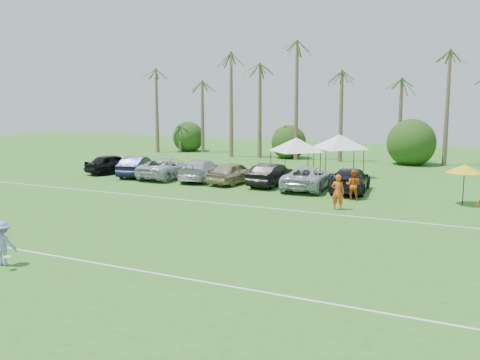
% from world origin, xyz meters
% --- Properties ---
extents(ground, '(120.00, 120.00, 0.00)m').
position_xyz_m(ground, '(0.00, 0.00, 0.00)').
color(ground, '#2F6B20').
rests_on(ground, ground).
extents(field_lines, '(80.00, 12.10, 0.01)m').
position_xyz_m(field_lines, '(0.00, 8.00, 0.01)').
color(field_lines, white).
rests_on(field_lines, ground).
extents(palm_tree_0, '(2.40, 2.40, 8.90)m').
position_xyz_m(palm_tree_0, '(-22.00, 38.00, 7.48)').
color(palm_tree_0, brown).
rests_on(palm_tree_0, ground).
extents(palm_tree_1, '(2.40, 2.40, 9.90)m').
position_xyz_m(palm_tree_1, '(-17.00, 38.00, 8.35)').
color(palm_tree_1, brown).
rests_on(palm_tree_1, ground).
extents(palm_tree_2, '(2.40, 2.40, 10.90)m').
position_xyz_m(palm_tree_2, '(-12.00, 38.00, 9.21)').
color(palm_tree_2, brown).
rests_on(palm_tree_2, ground).
extents(palm_tree_3, '(2.40, 2.40, 11.90)m').
position_xyz_m(palm_tree_3, '(-8.00, 38.00, 10.06)').
color(palm_tree_3, brown).
rests_on(palm_tree_3, ground).
extents(palm_tree_4, '(2.40, 2.40, 8.90)m').
position_xyz_m(palm_tree_4, '(-4.00, 38.00, 7.48)').
color(palm_tree_4, brown).
rests_on(palm_tree_4, ground).
extents(palm_tree_5, '(2.40, 2.40, 9.90)m').
position_xyz_m(palm_tree_5, '(0.00, 38.00, 8.35)').
color(palm_tree_5, brown).
rests_on(palm_tree_5, ground).
extents(palm_tree_6, '(2.40, 2.40, 10.90)m').
position_xyz_m(palm_tree_6, '(4.00, 38.00, 9.21)').
color(palm_tree_6, brown).
rests_on(palm_tree_6, ground).
extents(palm_tree_7, '(2.40, 2.40, 11.90)m').
position_xyz_m(palm_tree_7, '(8.00, 38.00, 10.06)').
color(palm_tree_7, brown).
rests_on(palm_tree_7, ground).
extents(bush_tree_0, '(4.00, 4.00, 4.00)m').
position_xyz_m(bush_tree_0, '(-19.00, 39.00, 1.80)').
color(bush_tree_0, brown).
rests_on(bush_tree_0, ground).
extents(bush_tree_1, '(4.00, 4.00, 4.00)m').
position_xyz_m(bush_tree_1, '(-6.00, 39.00, 1.80)').
color(bush_tree_1, brown).
rests_on(bush_tree_1, ground).
extents(bush_tree_2, '(4.00, 4.00, 4.00)m').
position_xyz_m(bush_tree_2, '(6.00, 39.00, 1.80)').
color(bush_tree_2, brown).
rests_on(bush_tree_2, ground).
extents(sideline_player_a, '(0.75, 0.52, 1.94)m').
position_xyz_m(sideline_player_a, '(5.65, 15.36, 0.97)').
color(sideline_player_a, '#DD5018').
rests_on(sideline_player_a, ground).
extents(sideline_player_b, '(0.90, 0.71, 1.81)m').
position_xyz_m(sideline_player_b, '(5.68, 18.49, 0.90)').
color(sideline_player_b, '#CA5416').
rests_on(sideline_player_b, ground).
extents(canopy_tent_left, '(4.46, 4.46, 3.61)m').
position_xyz_m(canopy_tent_left, '(-0.40, 25.10, 3.09)').
color(canopy_tent_left, black).
rests_on(canopy_tent_left, ground).
extents(canopy_tent_right, '(4.71, 4.71, 3.81)m').
position_xyz_m(canopy_tent_right, '(2.24, 27.53, 3.27)').
color(canopy_tent_right, black).
rests_on(canopy_tent_right, ground).
extents(market_umbrella, '(2.08, 2.08, 2.32)m').
position_xyz_m(market_umbrella, '(11.69, 19.79, 2.08)').
color(market_umbrella, black).
rests_on(market_umbrella, ground).
extents(frisbee_player, '(1.27, 0.88, 1.64)m').
position_xyz_m(frisbee_player, '(-2.42, 0.33, 0.82)').
color(frisbee_player, '#8888C1').
rests_on(frisbee_player, ground).
extents(parked_car_0, '(3.16, 4.93, 1.56)m').
position_xyz_m(parked_car_0, '(-14.66, 21.23, 0.78)').
color(parked_car_0, black).
rests_on(parked_car_0, ground).
extents(parked_car_1, '(2.87, 5.01, 1.56)m').
position_xyz_m(parked_car_1, '(-11.87, 20.76, 0.78)').
color(parked_car_1, black).
rests_on(parked_car_1, ground).
extents(parked_car_2, '(2.68, 5.66, 1.56)m').
position_xyz_m(parked_car_2, '(-9.09, 20.96, 0.78)').
color(parked_car_2, silver).
rests_on(parked_car_2, ground).
extents(parked_car_3, '(3.02, 5.67, 1.56)m').
position_xyz_m(parked_car_3, '(-6.31, 21.16, 0.78)').
color(parked_car_3, '#B9B8C3').
rests_on(parked_car_3, ground).
extents(parked_car_4, '(2.48, 4.80, 1.56)m').
position_xyz_m(parked_car_4, '(-3.53, 20.86, 0.78)').
color(parked_car_4, tan).
rests_on(parked_car_4, ground).
extents(parked_car_5, '(1.80, 4.79, 1.56)m').
position_xyz_m(parked_car_5, '(-0.75, 21.16, 0.78)').
color(parked_car_5, black).
rests_on(parked_car_5, ground).
extents(parked_car_6, '(3.07, 5.82, 1.56)m').
position_xyz_m(parked_car_6, '(2.04, 20.86, 0.78)').
color(parked_car_6, '#ABB0BB').
rests_on(parked_car_6, ground).
extents(parked_car_7, '(2.85, 5.62, 1.56)m').
position_xyz_m(parked_car_7, '(4.82, 21.13, 0.78)').
color(parked_car_7, black).
rests_on(parked_car_7, ground).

